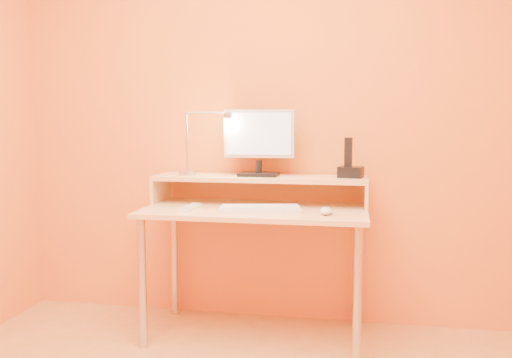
% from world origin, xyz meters
% --- Properties ---
extents(wall_back, '(3.00, 0.04, 2.50)m').
position_xyz_m(wall_back, '(0.00, 1.50, 1.25)').
color(wall_back, orange).
rests_on(wall_back, floor).
extents(desk_leg_fl, '(0.04, 0.04, 0.69)m').
position_xyz_m(desk_leg_fl, '(-0.55, 0.93, 0.35)').
color(desk_leg_fl, '#BBBBC1').
rests_on(desk_leg_fl, floor).
extents(desk_leg_fr, '(0.04, 0.04, 0.69)m').
position_xyz_m(desk_leg_fr, '(0.55, 0.93, 0.35)').
color(desk_leg_fr, '#BBBBC1').
rests_on(desk_leg_fr, floor).
extents(desk_leg_bl, '(0.04, 0.04, 0.69)m').
position_xyz_m(desk_leg_bl, '(-0.55, 1.43, 0.35)').
color(desk_leg_bl, '#BBBBC1').
rests_on(desk_leg_bl, floor).
extents(desk_leg_br, '(0.04, 0.04, 0.69)m').
position_xyz_m(desk_leg_br, '(0.55, 1.43, 0.35)').
color(desk_leg_br, '#BBBBC1').
rests_on(desk_leg_br, floor).
extents(desk_lower, '(1.20, 0.60, 0.02)m').
position_xyz_m(desk_lower, '(0.00, 1.18, 0.71)').
color(desk_lower, '#E3AC71').
rests_on(desk_lower, floor).
extents(shelf_riser_left, '(0.02, 0.30, 0.14)m').
position_xyz_m(shelf_riser_left, '(-0.59, 1.33, 0.79)').
color(shelf_riser_left, '#E3AC71').
rests_on(shelf_riser_left, desk_lower).
extents(shelf_riser_right, '(0.02, 0.30, 0.14)m').
position_xyz_m(shelf_riser_right, '(0.59, 1.33, 0.79)').
color(shelf_riser_right, '#E3AC71').
rests_on(shelf_riser_right, desk_lower).
extents(desk_shelf, '(1.20, 0.30, 0.02)m').
position_xyz_m(desk_shelf, '(0.00, 1.33, 0.87)').
color(desk_shelf, '#E3AC71').
rests_on(desk_shelf, desk_lower).
extents(monitor_foot, '(0.22, 0.16, 0.02)m').
position_xyz_m(monitor_foot, '(-0.00, 1.33, 0.89)').
color(monitor_foot, black).
rests_on(monitor_foot, desk_shelf).
extents(monitor_neck, '(0.04, 0.04, 0.07)m').
position_xyz_m(monitor_neck, '(-0.00, 1.33, 0.93)').
color(monitor_neck, black).
rests_on(monitor_neck, monitor_foot).
extents(monitor_panel, '(0.40, 0.05, 0.27)m').
position_xyz_m(monitor_panel, '(-0.00, 1.34, 1.12)').
color(monitor_panel, silver).
rests_on(monitor_panel, monitor_neck).
extents(monitor_back, '(0.36, 0.03, 0.23)m').
position_xyz_m(monitor_back, '(-0.00, 1.36, 1.12)').
color(monitor_back, black).
rests_on(monitor_back, monitor_panel).
extents(monitor_screen, '(0.36, 0.02, 0.23)m').
position_xyz_m(monitor_screen, '(-0.00, 1.32, 1.12)').
color(monitor_screen, silver).
rests_on(monitor_screen, monitor_panel).
extents(lamp_base, '(0.10, 0.10, 0.02)m').
position_xyz_m(lamp_base, '(-0.42, 1.30, 0.89)').
color(lamp_base, '#BBBBC1').
rests_on(lamp_base, desk_shelf).
extents(lamp_post, '(0.01, 0.01, 0.33)m').
position_xyz_m(lamp_post, '(-0.42, 1.30, 1.07)').
color(lamp_post, '#BBBBC1').
rests_on(lamp_post, lamp_base).
extents(lamp_arm, '(0.24, 0.01, 0.01)m').
position_xyz_m(lamp_arm, '(-0.30, 1.30, 1.24)').
color(lamp_arm, '#BBBBC1').
rests_on(lamp_arm, lamp_post).
extents(lamp_head, '(0.04, 0.04, 0.03)m').
position_xyz_m(lamp_head, '(-0.18, 1.30, 1.22)').
color(lamp_head, '#BBBBC1').
rests_on(lamp_head, lamp_arm).
extents(lamp_bulb, '(0.03, 0.03, 0.00)m').
position_xyz_m(lamp_bulb, '(-0.18, 1.30, 1.20)').
color(lamp_bulb, '#FFEAC6').
rests_on(lamp_bulb, lamp_head).
extents(phone_dock, '(0.15, 0.12, 0.06)m').
position_xyz_m(phone_dock, '(0.51, 1.33, 0.91)').
color(phone_dock, black).
rests_on(phone_dock, desk_shelf).
extents(phone_handset, '(0.04, 0.03, 0.16)m').
position_xyz_m(phone_handset, '(0.49, 1.33, 1.02)').
color(phone_handset, black).
rests_on(phone_handset, phone_dock).
extents(phone_led, '(0.01, 0.00, 0.04)m').
position_xyz_m(phone_led, '(0.55, 1.28, 0.91)').
color(phone_led, '#318FFE').
rests_on(phone_led, phone_dock).
extents(keyboard, '(0.44, 0.21, 0.02)m').
position_xyz_m(keyboard, '(0.05, 1.08, 0.73)').
color(keyboard, silver).
rests_on(keyboard, desk_lower).
extents(mouse, '(0.06, 0.11, 0.04)m').
position_xyz_m(mouse, '(0.39, 1.05, 0.74)').
color(mouse, silver).
rests_on(mouse, desk_lower).
extents(remote_control, '(0.07, 0.20, 0.02)m').
position_xyz_m(remote_control, '(-0.33, 1.07, 0.73)').
color(remote_control, silver).
rests_on(remote_control, desk_lower).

